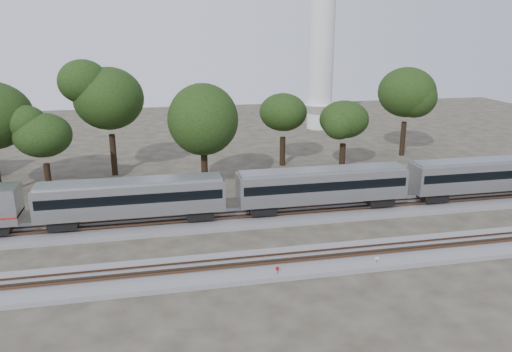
{
  "coord_description": "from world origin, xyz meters",
  "views": [
    {
      "loc": [
        -6.16,
        -38.09,
        17.83
      ],
      "look_at": [
        2.85,
        5.0,
        4.69
      ],
      "focal_mm": 35.0,
      "sensor_mm": 36.0,
      "label": 1
    }
  ],
  "objects": [
    {
      "name": "tree_2",
      "position": [
        -17.73,
        17.45,
        6.81
      ],
      "size": [
        6.95,
        6.95,
        9.8
      ],
      "color": "black",
      "rests_on": "ground"
    },
    {
      "name": "ground",
      "position": [
        0.0,
        0.0,
        0.0
      ],
      "size": [
        160.0,
        160.0,
        0.0
      ],
      "primitive_type": "plane",
      "color": "#383328",
      "rests_on": "ground"
    },
    {
      "name": "tree_6",
      "position": [
        17.32,
        20.19,
        6.73
      ],
      "size": [
        6.87,
        6.87,
        9.69
      ],
      "color": "black",
      "rests_on": "ground"
    },
    {
      "name": "track_far",
      "position": [
        0.0,
        6.0,
        0.21
      ],
      "size": [
        160.0,
        5.0,
        0.73
      ],
      "color": "slate",
      "rests_on": "ground"
    },
    {
      "name": "tree_3",
      "position": [
        -11.23,
        24.62,
        9.58
      ],
      "size": [
        9.75,
        9.75,
        13.74
      ],
      "color": "black",
      "rests_on": "ground"
    },
    {
      "name": "train",
      "position": [
        27.94,
        6.0,
        3.11
      ],
      "size": [
        123.51,
        3.0,
        4.43
      ],
      "color": "#AFB1B6",
      "rests_on": "ground"
    },
    {
      "name": "tree_5",
      "position": [
        10.58,
        24.63,
        7.17
      ],
      "size": [
        7.31,
        7.31,
        10.31
      ],
      "color": "black",
      "rests_on": "ground"
    },
    {
      "name": "tree_4",
      "position": [
        -0.76,
        16.25,
        8.1
      ],
      "size": [
        8.25,
        8.25,
        11.63
      ],
      "color": "black",
      "rests_on": "ground"
    },
    {
      "name": "tree_7",
      "position": [
        28.94,
        26.39,
        9.08
      ],
      "size": [
        9.25,
        9.25,
        13.03
      ],
      "color": "black",
      "rests_on": "ground"
    },
    {
      "name": "switch_lever",
      "position": [
        6.23,
        -5.76,
        0.15
      ],
      "size": [
        0.58,
        0.48,
        0.3
      ],
      "primitive_type": "cube",
      "rotation": [
        0.0,
        0.0,
        -0.43
      ],
      "color": "#512D19",
      "rests_on": "ground"
    },
    {
      "name": "switch_stand_red",
      "position": [
        2.17,
        -5.91,
        0.61
      ],
      "size": [
        0.3,
        0.12,
        0.96
      ],
      "rotation": [
        0.0,
        0.0,
        0.31
      ],
      "color": "#512D19",
      "rests_on": "ground"
    },
    {
      "name": "track_near",
      "position": [
        0.0,
        -4.0,
        0.21
      ],
      "size": [
        160.0,
        5.0,
        0.73
      ],
      "color": "slate",
      "rests_on": "ground"
    },
    {
      "name": "switch_stand_white",
      "position": [
        10.15,
        -5.73,
        0.56
      ],
      "size": [
        0.28,
        0.08,
        0.88
      ],
      "rotation": [
        0.0,
        0.0,
        -0.18
      ],
      "color": "#512D19",
      "rests_on": "ground"
    }
  ]
}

